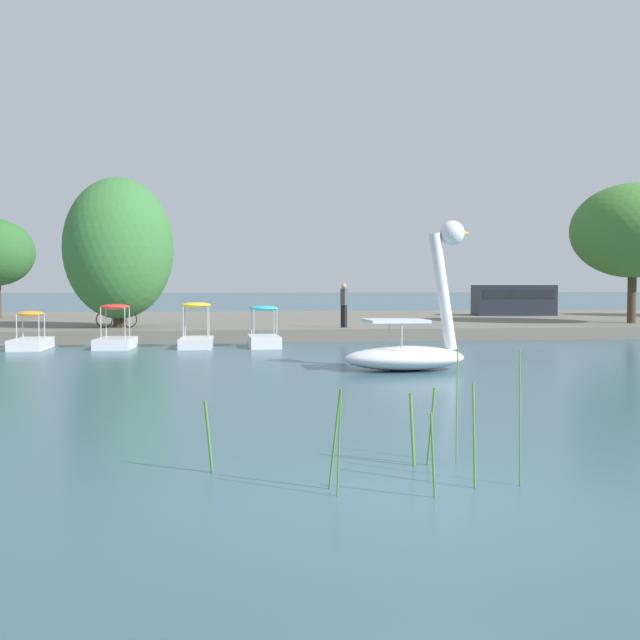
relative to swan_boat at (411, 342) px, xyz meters
The scene contains 13 objects.
ground_plane 12.20m from the swan_boat, 104.26° to the right, with size 420.78×420.78×0.00m, color #385966.
shore_bank_far 20.65m from the swan_boat, 98.36° to the left, with size 111.45×20.89×0.49m, color #6B665B.
swan_boat is the anchor object (origin of this frame).
pedal_boat_cyan 8.55m from the swan_boat, 112.83° to the left, with size 1.11×2.09×1.48m.
pedal_boat_yellow 9.79m from the swan_boat, 125.57° to the left, with size 1.21×2.26×1.60m.
pedal_boat_red 11.69m from the swan_boat, 136.47° to the left, with size 1.35×2.13×1.55m.
pedal_boat_orange 13.92m from the swan_boat, 144.39° to the left, with size 1.15×2.19×1.32m.
tree_willow_near_path 15.72m from the swan_boat, 125.05° to the left, with size 6.08×6.18×6.05m.
tree_broadleaf_right 19.33m from the swan_boat, 43.95° to the left, with size 6.48×6.52×6.28m.
person_on_path 11.33m from the swan_boat, 89.29° to the left, with size 0.30×0.30×1.78m.
bicycle_parked 15.25m from the swan_boat, 126.00° to the left, with size 1.64×0.15×0.68m.
parked_van 25.15m from the swan_boat, 62.24° to the left, with size 4.53×1.97×1.71m.
reed_clump_foreground 11.23m from the swan_boat, 105.59° to the right, with size 3.49×1.74×1.50m.
Camera 1 is at (-2.04, -7.63, 2.22)m, focal length 43.32 mm.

